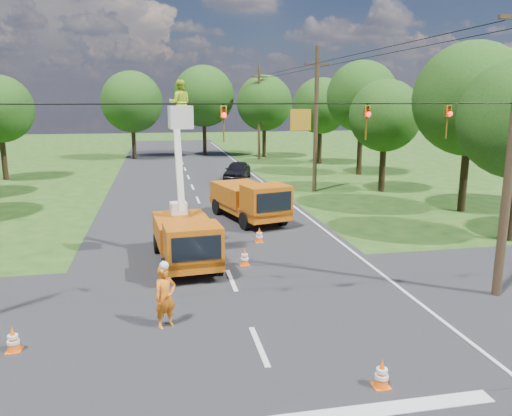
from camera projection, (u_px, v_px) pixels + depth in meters
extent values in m
plane|color=#1F4514|center=(198.00, 201.00, 32.35)|extent=(140.00, 140.00, 0.00)
cube|color=black|center=(198.00, 201.00, 32.35)|extent=(12.00, 100.00, 0.06)
cube|color=black|center=(246.00, 316.00, 15.09)|extent=(56.00, 10.00, 0.07)
cube|color=silver|center=(282.00, 198.00, 33.40)|extent=(0.12, 90.00, 0.02)
cube|color=#C35E0D|center=(186.00, 248.00, 19.84)|extent=(2.48, 5.60, 0.41)
cube|color=#C35E0D|center=(193.00, 244.00, 17.86)|extent=(2.13, 1.72, 1.36)
cube|color=black|center=(197.00, 249.00, 17.13)|extent=(1.72, 0.21, 0.86)
cube|color=#C35E0D|center=(183.00, 229.00, 20.40)|extent=(2.43, 3.53, 0.91)
cylinder|color=black|center=(167.00, 269.00, 18.02)|extent=(0.36, 0.86, 0.83)
cylinder|color=black|center=(218.00, 264.00, 18.54)|extent=(0.36, 0.86, 0.83)
cylinder|color=black|center=(157.00, 243.00, 21.25)|extent=(0.36, 0.86, 0.83)
cylinder|color=black|center=(202.00, 240.00, 21.77)|extent=(0.36, 0.86, 0.83)
cube|color=silver|center=(179.00, 208.00, 21.19)|extent=(0.74, 0.74, 0.50)
cube|color=silver|center=(179.00, 163.00, 20.30)|extent=(0.36, 1.23, 3.93)
cube|color=silver|center=(180.00, 117.00, 19.01)|extent=(0.94, 0.94, 0.86)
imported|color=#C6E526|center=(180.00, 103.00, 18.90)|extent=(0.86, 0.69, 1.71)
cube|color=#C35E0D|center=(248.00, 207.00, 27.04)|extent=(3.65, 6.33, 0.45)
cube|color=#C35E0D|center=(266.00, 200.00, 24.99)|extent=(2.55, 2.20, 1.49)
cube|color=black|center=(274.00, 202.00, 24.24)|extent=(1.84, 0.54, 0.95)
cube|color=#C35E0D|center=(242.00, 193.00, 27.60)|extent=(3.21, 4.16, 1.00)
cylinder|color=black|center=(245.00, 221.00, 24.98)|extent=(0.54, 0.97, 0.92)
cylinder|color=black|center=(282.00, 217.00, 25.88)|extent=(0.54, 0.97, 0.92)
cylinder|color=black|center=(217.00, 207.00, 28.31)|extent=(0.54, 0.97, 0.92)
cylinder|color=black|center=(251.00, 204.00, 29.20)|extent=(0.54, 0.97, 0.92)
imported|color=orange|center=(165.00, 297.00, 14.16)|extent=(0.80, 0.71, 1.84)
imported|color=black|center=(237.00, 171.00, 40.74)|extent=(3.13, 4.73, 1.50)
cone|color=#FF5D0D|center=(382.00, 373.00, 11.24)|extent=(0.36, 0.36, 0.70)
cube|color=#FF5D0D|center=(381.00, 386.00, 11.32)|extent=(0.38, 0.38, 0.04)
cylinder|color=white|center=(382.00, 370.00, 11.23)|extent=(0.26, 0.26, 0.09)
cylinder|color=white|center=(382.00, 376.00, 11.26)|extent=(0.31, 0.31, 0.09)
cone|color=#FF5D0D|center=(245.00, 257.00, 19.58)|extent=(0.36, 0.36, 0.70)
cube|color=#FF5D0D|center=(245.00, 265.00, 19.65)|extent=(0.38, 0.38, 0.04)
cylinder|color=white|center=(245.00, 255.00, 19.57)|extent=(0.26, 0.26, 0.09)
cylinder|color=white|center=(245.00, 259.00, 19.60)|extent=(0.31, 0.31, 0.09)
cone|color=#FF5D0D|center=(259.00, 235.00, 22.77)|extent=(0.36, 0.36, 0.70)
cube|color=#FF5D0D|center=(259.00, 242.00, 22.84)|extent=(0.38, 0.38, 0.04)
cylinder|color=white|center=(259.00, 233.00, 22.75)|extent=(0.26, 0.26, 0.09)
cylinder|color=white|center=(259.00, 237.00, 22.78)|extent=(0.31, 0.31, 0.09)
cone|color=#FF5D0D|center=(13.00, 339.00, 12.85)|extent=(0.36, 0.36, 0.70)
cube|color=#FF5D0D|center=(14.00, 351.00, 12.92)|extent=(0.38, 0.38, 0.04)
cylinder|color=white|center=(13.00, 337.00, 12.83)|extent=(0.26, 0.26, 0.09)
cylinder|color=white|center=(13.00, 342.00, 12.87)|extent=(0.31, 0.31, 0.09)
cone|color=#FF5D0D|center=(283.00, 199.00, 30.94)|extent=(0.36, 0.36, 0.70)
cube|color=#FF5D0D|center=(283.00, 204.00, 31.01)|extent=(0.38, 0.38, 0.04)
cylinder|color=white|center=(283.00, 198.00, 30.93)|extent=(0.26, 0.26, 0.09)
cylinder|color=white|center=(283.00, 200.00, 30.96)|extent=(0.31, 0.31, 0.09)
cylinder|color=#4C3823|center=(512.00, 146.00, 15.62)|extent=(0.30, 0.30, 10.00)
cylinder|color=#4C3823|center=(316.00, 120.00, 34.80)|extent=(0.30, 0.30, 10.00)
cube|color=#4C3823|center=(317.00, 64.00, 34.00)|extent=(1.80, 0.12, 0.12)
cylinder|color=#4C3823|center=(259.00, 113.00, 53.98)|extent=(0.30, 0.30, 10.00)
cube|color=#4C3823|center=(259.00, 77.00, 53.17)|extent=(1.80, 0.12, 0.12)
cylinder|color=black|center=(227.00, 104.00, 13.65)|extent=(18.00, 0.04, 0.04)
cube|color=#B57E15|center=(301.00, 120.00, 14.15)|extent=(0.60, 0.05, 0.60)
imported|color=#B57E15|center=(224.00, 124.00, 13.75)|extent=(0.16, 0.20, 1.00)
sphere|color=#FF0C0C|center=(224.00, 115.00, 13.58)|extent=(0.14, 0.14, 0.14)
imported|color=#B57E15|center=(367.00, 123.00, 14.54)|extent=(0.16, 0.20, 1.00)
sphere|color=#FF0C0C|center=(369.00, 114.00, 14.37)|extent=(0.14, 0.14, 0.14)
imported|color=#B57E15|center=(447.00, 122.00, 15.03)|extent=(0.16, 0.20, 1.00)
sphere|color=#FF0C0C|center=(450.00, 114.00, 14.86)|extent=(0.14, 0.14, 0.14)
cylinder|color=#382616|center=(4.00, 155.00, 40.64)|extent=(0.44, 0.44, 4.05)
cylinder|color=#382616|center=(512.00, 198.00, 22.96)|extent=(0.44, 0.44, 3.96)
cylinder|color=#382616|center=(464.00, 172.00, 28.93)|extent=(0.44, 0.44, 4.58)
sphere|color=#1C4312|center=(471.00, 99.00, 28.05)|extent=(6.40, 6.40, 6.40)
cylinder|color=#382616|center=(382.00, 165.00, 35.39)|extent=(0.44, 0.44, 3.78)
sphere|color=#1C4312|center=(385.00, 116.00, 34.66)|extent=(5.00, 5.00, 5.00)
cylinder|color=#382616|center=(360.00, 147.00, 43.26)|extent=(0.44, 0.44, 4.75)
sphere|color=#1C4312|center=(362.00, 96.00, 42.34)|extent=(6.00, 6.00, 6.00)
cylinder|color=#382616|center=(320.00, 143.00, 50.81)|extent=(0.44, 0.44, 4.14)
sphere|color=#1C4312|center=(321.00, 106.00, 50.01)|extent=(5.60, 5.60, 5.60)
cylinder|color=#382616|center=(134.00, 139.00, 54.91)|extent=(0.44, 0.44, 4.40)
sphere|color=#1C4312|center=(132.00, 102.00, 54.06)|extent=(6.60, 6.60, 6.60)
cylinder|color=#382616|center=(205.00, 135.00, 58.29)|extent=(0.44, 0.44, 4.84)
sphere|color=#1C4312|center=(204.00, 96.00, 57.35)|extent=(7.00, 7.00, 7.00)
cylinder|color=#382616|center=(264.00, 138.00, 56.69)|extent=(0.44, 0.44, 4.31)
sphere|color=#1C4312|center=(264.00, 103.00, 55.86)|extent=(6.20, 6.20, 6.20)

